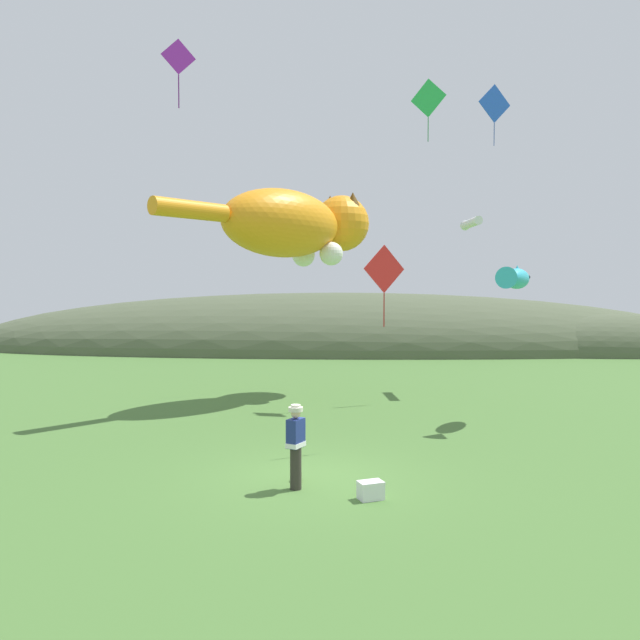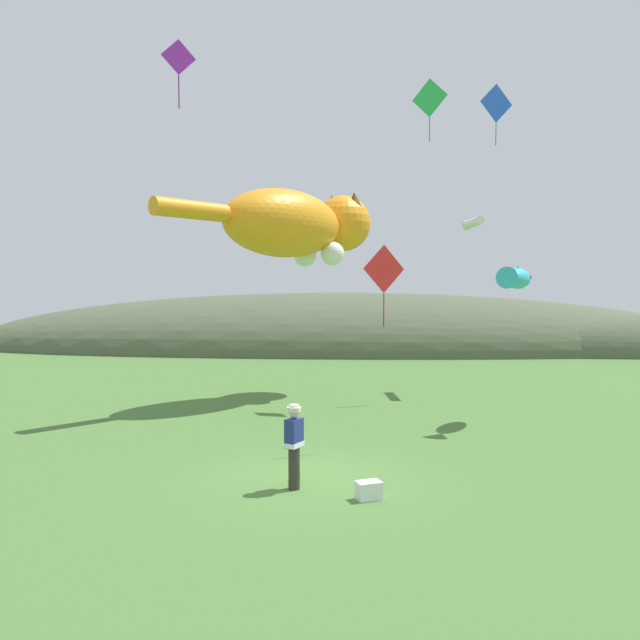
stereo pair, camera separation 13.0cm
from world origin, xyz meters
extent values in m
plane|color=#477033|center=(0.00, 0.00, 0.00)|extent=(120.00, 120.00, 0.00)
ellipsoid|color=#4C563D|center=(0.00, 31.77, 0.00)|extent=(55.60, 14.85, 8.18)
ellipsoid|color=#4C563D|center=(18.68, 28.69, 0.00)|extent=(21.46, 6.64, 5.29)
cylinder|color=#332D28|center=(-0.30, -0.75, 0.44)|extent=(0.24, 0.24, 0.88)
cube|color=navy|center=(-0.30, -0.75, 1.18)|extent=(0.39, 0.46, 0.60)
cube|color=white|center=(-0.30, -0.75, 0.94)|extent=(0.42, 0.49, 0.10)
sphere|color=beige|center=(-0.30, -0.75, 1.59)|extent=(0.20, 0.20, 0.20)
cylinder|color=beige|center=(-0.30, -0.75, 1.68)|extent=(0.30, 0.30, 0.09)
cylinder|color=beige|center=(-0.30, -0.75, 1.74)|extent=(0.20, 0.20, 0.07)
cylinder|color=olive|center=(-0.30, -0.20, 0.11)|extent=(0.14, 0.16, 0.16)
cylinder|color=brown|center=(-0.37, -0.20, 0.11)|extent=(0.02, 0.21, 0.21)
cylinder|color=brown|center=(-0.23, -0.20, 0.11)|extent=(0.02, 0.21, 0.21)
cube|color=white|center=(1.24, -1.32, 0.15)|extent=(0.57, 0.48, 0.30)
cube|color=white|center=(1.24, -1.32, 0.33)|extent=(0.58, 0.49, 0.06)
ellipsoid|color=orange|center=(-1.70, 10.01, 6.70)|extent=(5.68, 5.89, 2.56)
ellipsoid|color=white|center=(-1.53, 10.20, 6.24)|extent=(3.48, 3.64, 1.41)
sphere|color=orange|center=(0.51, 12.49, 6.96)|extent=(2.31, 2.31, 2.31)
cone|color=#55330A|center=(0.04, 12.91, 7.80)|extent=(1.16, 1.16, 0.77)
cone|color=#55330A|center=(0.99, 12.07, 7.80)|extent=(1.16, 1.16, 0.77)
sphere|color=white|center=(-1.02, 11.93, 5.62)|extent=(0.92, 0.92, 0.92)
sphere|color=white|center=(0.13, 10.90, 5.62)|extent=(0.92, 0.92, 0.92)
cylinder|color=orange|center=(-4.42, 6.94, 6.83)|extent=(2.33, 2.51, 0.61)
ellipsoid|color=#33B2CC|center=(6.17, 6.63, 4.54)|extent=(1.46, 1.98, 0.66)
cone|color=#33B2CC|center=(5.62, 5.52, 4.54)|extent=(0.86, 0.83, 0.66)
cone|color=#33B2CC|center=(6.20, 6.68, 4.82)|extent=(0.41, 0.41, 0.31)
sphere|color=black|center=(6.65, 7.07, 4.59)|extent=(0.15, 0.15, 0.15)
cylinder|color=white|center=(5.94, 12.84, 7.00)|extent=(0.54, 1.95, 0.36)
torus|color=white|center=(5.86, 13.80, 7.00)|extent=(0.44, 0.10, 0.44)
cube|color=blue|center=(6.60, 11.84, 11.60)|extent=(1.40, 0.63, 1.52)
cylinder|color=black|center=(6.60, 11.85, 11.60)|extent=(0.94, 0.43, 0.02)
cube|color=#1A3E97|center=(6.60, 11.84, 10.39)|extent=(0.03, 0.02, 0.90)
cube|color=purple|center=(-3.81, 3.44, 10.48)|extent=(0.86, 0.45, 0.95)
cylinder|color=black|center=(-3.81, 3.45, 10.48)|extent=(0.58, 0.31, 0.02)
cube|color=#6B1A7C|center=(-3.81, 3.44, 9.55)|extent=(0.03, 0.02, 0.90)
cube|color=red|center=(1.74, 3.03, 4.72)|extent=(1.11, 0.66, 1.27)
cylinder|color=black|center=(1.74, 3.04, 4.72)|extent=(0.75, 0.44, 0.02)
cube|color=maroon|center=(1.74, 3.03, 3.63)|extent=(0.03, 0.02, 0.90)
cube|color=green|center=(3.78, 10.19, 11.35)|extent=(1.24, 0.74, 1.43)
cylinder|color=black|center=(3.78, 10.20, 11.35)|extent=(0.84, 0.50, 0.02)
cube|color=#1A7C35|center=(3.78, 10.19, 10.18)|extent=(0.03, 0.02, 0.90)
camera|label=1|loc=(0.77, -13.53, 4.10)|focal=35.00mm
camera|label=2|loc=(0.90, -13.53, 4.10)|focal=35.00mm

